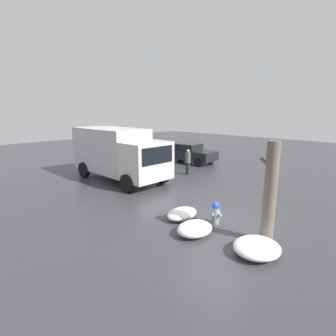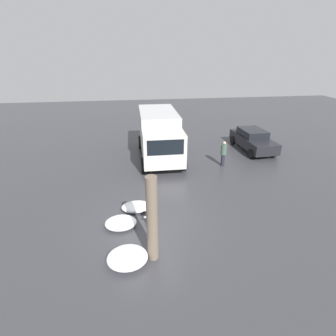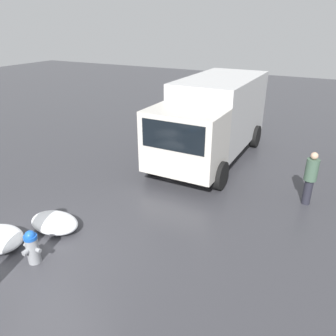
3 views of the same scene
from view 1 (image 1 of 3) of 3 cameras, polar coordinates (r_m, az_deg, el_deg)
The scene contains 9 objects.
ground_plane at distance 9.63m, azimuth 10.20°, elevation -11.77°, with size 60.00×60.00×0.00m, color #38383D.
fire_hydrant at distance 9.47m, azimuth 10.32°, elevation -9.53°, with size 0.38×0.47×0.79m.
tree_trunk at distance 8.26m, azimuth 21.30°, elevation -5.08°, with size 0.57×0.38×3.09m.
delivery_truck at distance 15.22m, azimuth -10.85°, elevation 3.44°, with size 6.40×2.70×2.91m.
pedestrian at distance 16.26m, azimuth 4.35°, elevation 1.57°, with size 0.34×0.34×1.57m.
parked_car at distance 20.14m, azimuth 4.46°, elevation 3.37°, with size 4.32×2.08×1.45m.
snow_pile_by_hydrant at distance 7.98m, azimuth 18.77°, elevation -16.07°, with size 1.25×1.38×0.40m.
snow_pile_curbside at distance 9.80m, azimuth 3.05°, elevation -9.92°, with size 0.88×1.31×0.39m.
snow_pile_by_tree at distance 8.69m, azimuth 5.81°, elevation -12.97°, with size 1.03×1.26×0.40m.
Camera 1 is at (-4.80, 7.37, 3.92)m, focal length 28.00 mm.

